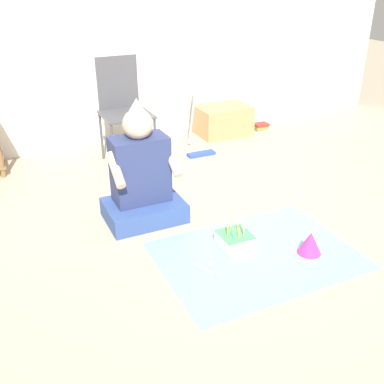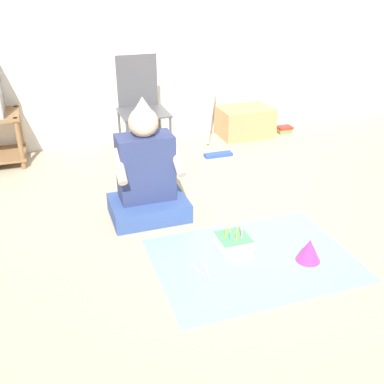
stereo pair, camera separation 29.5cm
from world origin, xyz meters
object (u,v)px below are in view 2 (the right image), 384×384
Objects in this scene: cardboard_box_stack at (245,122)px; dust_mop at (216,121)px; birthday_cake at (233,242)px; folding_chair at (141,101)px; book_pile at (284,129)px; person_seated at (147,177)px; party_hat_blue at (309,250)px.

cardboard_box_stack is 0.49× the size of dust_mop.
dust_mop is 1.74m from birthday_cake.
folding_chair is 4.67× the size of birthday_cake.
cardboard_box_stack is at bearing 63.30° from birthday_cake.
dust_mop reaches higher than birthday_cake.
cardboard_box_stack reaches higher than birthday_cake.
birthday_cake reaches higher than book_pile.
folding_chair is at bearing -168.33° from cardboard_box_stack.
person_seated is at bearing 123.54° from birthday_cake.
dust_mop is at bearing 72.43° from birthday_cake.
book_pile is 2.35m from person_seated.
book_pile is at bearing 6.54° from folding_chair.
birthday_cake is (-1.49, -1.97, 0.02)m from book_pile.
person_seated is (-0.23, -1.15, -0.24)m from folding_chair.
book_pile is 0.81× the size of birthday_cake.
dust_mop is at bearing -12.07° from folding_chair.
birthday_cake is at bearing 145.14° from party_hat_blue.
party_hat_blue is (-0.62, -2.31, -0.07)m from cardboard_box_stack.
book_pile is at bearing 53.05° from birthday_cake.
birthday_cake is (-0.52, -1.63, -0.28)m from dust_mop.
person_seated is at bearing 131.93° from party_hat_blue.
folding_chair is 1.30m from cardboard_box_stack.
folding_chair is at bearing 78.48° from person_seated.
cardboard_box_stack is at bearing 74.90° from party_hat_blue.
birthday_cake is at bearing -84.05° from folding_chair.
dust_mop is 1.37m from person_seated.
cardboard_box_stack is 3.42× the size of book_pile.
folding_chair is 2.19m from party_hat_blue.
person_seated is at bearing -101.52° from folding_chair.
dust_mop reaches higher than person_seated.
cardboard_box_stack is 2.02m from person_seated.
cardboard_box_stack is (1.21, 0.25, -0.40)m from folding_chair.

